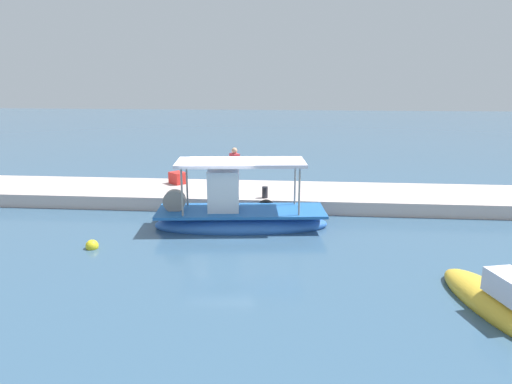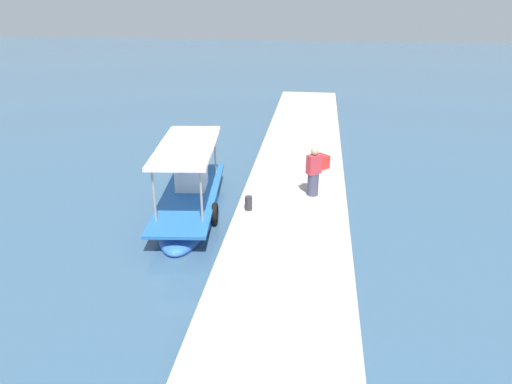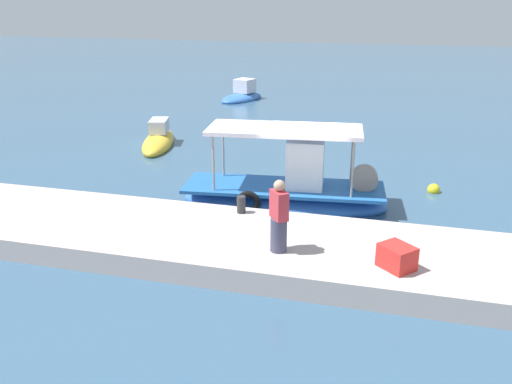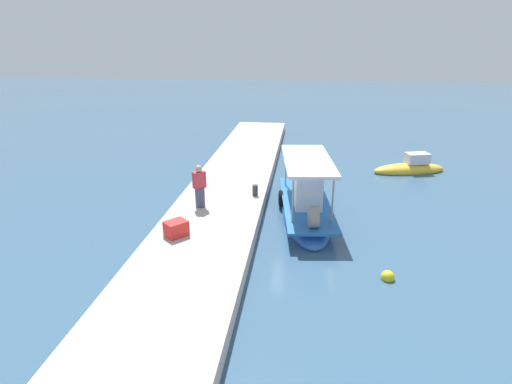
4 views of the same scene
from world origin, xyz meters
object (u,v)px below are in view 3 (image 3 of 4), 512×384
Objects in this scene: fisherman_near_bollard at (279,219)px; mooring_bollard at (241,205)px; marker_buoy at (434,190)px; cargo_crate at (397,257)px; main_fishing_boat at (287,192)px; moored_boat_mid at (242,96)px; moored_boat_near at (158,141)px.

mooring_bollard is (-1.51, 2.05, -0.55)m from fisherman_near_bollard.
marker_buoy is at bearing 61.07° from fisherman_near_bollard.
cargo_crate is at bearing -3.88° from fisherman_near_bollard.
main_fishing_boat is at bearing -150.17° from marker_buoy.
moored_boat_mid is at bearing 126.70° from marker_buoy.
main_fishing_boat is 1.65× the size of moored_boat_mid.
marker_buoy is 11.78m from moored_boat_near.
mooring_bollard is at bearing -52.39° from moored_boat_near.
mooring_bollard is (-0.82, -2.19, 0.33)m from main_fishing_boat.
main_fishing_boat is 13.79× the size of mooring_bollard.
main_fishing_boat is 4.39m from fisherman_near_bollard.
cargo_crate is 1.75× the size of marker_buoy.
main_fishing_boat reaches higher than mooring_bollard.
moored_boat_mid reaches higher than marker_buoy.
mooring_bollard is 0.11× the size of moored_boat_near.
mooring_bollard is at bearing 126.37° from fisherman_near_bollard.
marker_buoy is 18.31m from moored_boat_mid.
main_fishing_boat is at bearing 127.30° from cargo_crate.
main_fishing_boat is 18.41m from moored_boat_mid.
cargo_crate is (4.19, -2.23, 0.03)m from mooring_bollard.
fisherman_near_bollard is 0.41× the size of moored_boat_near.
moored_boat_near is 11.53m from moored_boat_mid.
fisherman_near_bollard is at bearing -53.63° from mooring_bollard.
moored_boat_mid reaches higher than mooring_bollard.
main_fishing_boat is at bearing 99.25° from fisherman_near_bollard.
moored_boat_near is (-6.08, 7.90, -0.59)m from mooring_bollard.
fisherman_near_bollard is at bearing 176.12° from cargo_crate.
main_fishing_boat reaches higher than fisherman_near_bollard.
moored_boat_mid is at bearing 106.29° from mooring_bollard.
fisherman_near_bollard is at bearing -118.93° from marker_buoy.
mooring_bollard is 4.75m from cargo_crate.
cargo_crate is 7.09m from marker_buoy.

